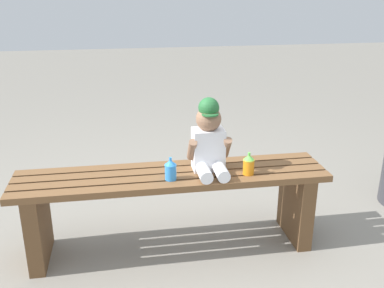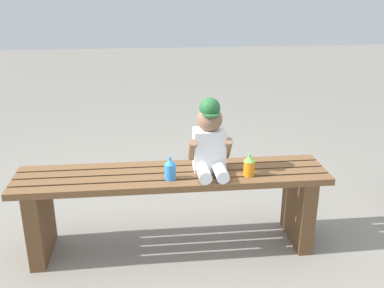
{
  "view_description": "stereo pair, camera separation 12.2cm",
  "coord_description": "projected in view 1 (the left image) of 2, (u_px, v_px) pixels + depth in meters",
  "views": [
    {
      "loc": [
        -0.25,
        -2.17,
        1.44
      ],
      "look_at": [
        0.1,
        -0.05,
        0.64
      ],
      "focal_mm": 41.36,
      "sensor_mm": 36.0,
      "label": 1
    },
    {
      "loc": [
        -0.13,
        -2.19,
        1.44
      ],
      "look_at": [
        0.1,
        -0.05,
        0.64
      ],
      "focal_mm": 41.36,
      "sensor_mm": 36.0,
      "label": 2
    }
  ],
  "objects": [
    {
      "name": "child_figure",
      "position": [
        209.0,
        140.0,
        2.36
      ],
      "size": [
        0.23,
        0.27,
        0.4
      ],
      "color": "white",
      "rests_on": "park_bench"
    },
    {
      "name": "sippy_cup_right",
      "position": [
        249.0,
        164.0,
        2.35
      ],
      "size": [
        0.06,
        0.06,
        0.12
      ],
      "color": "orange",
      "rests_on": "park_bench"
    },
    {
      "name": "park_bench",
      "position": [
        172.0,
        198.0,
        2.44
      ],
      "size": [
        1.69,
        0.35,
        0.46
      ],
      "color": "brown",
      "rests_on": "ground_plane"
    },
    {
      "name": "ground_plane",
      "position": [
        173.0,
        246.0,
        2.55
      ],
      "size": [
        16.0,
        16.0,
        0.0
      ],
      "primitive_type": "plane",
      "color": "gray"
    },
    {
      "name": "sippy_cup_left",
      "position": [
        171.0,
        169.0,
        2.29
      ],
      "size": [
        0.06,
        0.06,
        0.12
      ],
      "color": "#338CE5",
      "rests_on": "park_bench"
    }
  ]
}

